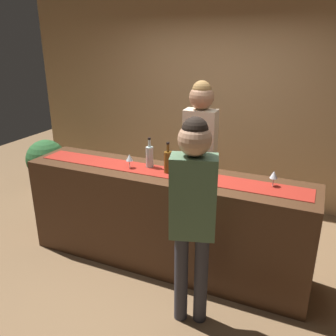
{
  "coord_description": "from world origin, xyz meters",
  "views": [
    {
      "loc": [
        1.3,
        -2.85,
        2.22
      ],
      "look_at": [
        0.04,
        0.0,
        1.06
      ],
      "focal_mm": 37.64,
      "sensor_mm": 36.0,
      "label": 1
    }
  ],
  "objects_px": {
    "wine_glass_mid_counter": "(274,175)",
    "customer_sipping": "(193,204)",
    "wine_bottle_amber": "(168,162)",
    "bartender": "(200,145)",
    "wine_bottle_clear": "(150,156)",
    "wine_glass_far_end": "(206,167)",
    "potted_plant_tall": "(47,163)",
    "wine_glass_near_customer": "(129,158)"
  },
  "relations": [
    {
      "from": "customer_sipping",
      "to": "wine_glass_mid_counter",
      "type": "bearing_deg",
      "value": 39.16
    },
    {
      "from": "customer_sipping",
      "to": "wine_glass_far_end",
      "type": "bearing_deg",
      "value": 83.24
    },
    {
      "from": "wine_bottle_clear",
      "to": "wine_glass_far_end",
      "type": "height_order",
      "value": "wine_bottle_clear"
    },
    {
      "from": "wine_glass_mid_counter",
      "to": "customer_sipping",
      "type": "height_order",
      "value": "customer_sipping"
    },
    {
      "from": "wine_glass_mid_counter",
      "to": "potted_plant_tall",
      "type": "xyz_separation_m",
      "value": [
        -3.29,
        0.8,
        -0.63
      ]
    },
    {
      "from": "wine_bottle_clear",
      "to": "wine_glass_far_end",
      "type": "xyz_separation_m",
      "value": [
        0.6,
        -0.05,
        -0.01
      ]
    },
    {
      "from": "wine_glass_far_end",
      "to": "potted_plant_tall",
      "type": "xyz_separation_m",
      "value": [
        -2.7,
        0.86,
        -0.63
      ]
    },
    {
      "from": "wine_glass_far_end",
      "to": "potted_plant_tall",
      "type": "distance_m",
      "value": 2.9
    },
    {
      "from": "potted_plant_tall",
      "to": "wine_glass_mid_counter",
      "type": "bearing_deg",
      "value": -13.75
    },
    {
      "from": "wine_glass_mid_counter",
      "to": "potted_plant_tall",
      "type": "distance_m",
      "value": 3.44
    },
    {
      "from": "wine_bottle_amber",
      "to": "potted_plant_tall",
      "type": "distance_m",
      "value": 2.57
    },
    {
      "from": "wine_bottle_amber",
      "to": "wine_glass_mid_counter",
      "type": "distance_m",
      "value": 0.96
    },
    {
      "from": "wine_bottle_clear",
      "to": "wine_bottle_amber",
      "type": "height_order",
      "value": "same"
    },
    {
      "from": "wine_glass_near_customer",
      "to": "bartender",
      "type": "distance_m",
      "value": 0.8
    },
    {
      "from": "wine_glass_near_customer",
      "to": "wine_bottle_clear",
      "type": "bearing_deg",
      "value": 31.69
    },
    {
      "from": "wine_bottle_clear",
      "to": "bartender",
      "type": "height_order",
      "value": "bartender"
    },
    {
      "from": "wine_glass_mid_counter",
      "to": "bartender",
      "type": "xyz_separation_m",
      "value": [
        -0.84,
        0.51,
        0.03
      ]
    },
    {
      "from": "wine_bottle_clear",
      "to": "wine_glass_far_end",
      "type": "bearing_deg",
      "value": -4.95
    },
    {
      "from": "wine_bottle_amber",
      "to": "wine_glass_mid_counter",
      "type": "relative_size",
      "value": 2.1
    },
    {
      "from": "wine_bottle_amber",
      "to": "bartender",
      "type": "xyz_separation_m",
      "value": [
        0.12,
        0.58,
        0.02
      ]
    },
    {
      "from": "wine_bottle_clear",
      "to": "wine_bottle_amber",
      "type": "xyz_separation_m",
      "value": [
        0.23,
        -0.07,
        0.0
      ]
    },
    {
      "from": "wine_glass_far_end",
      "to": "customer_sipping",
      "type": "xyz_separation_m",
      "value": [
        0.11,
        -0.65,
        -0.05
      ]
    },
    {
      "from": "wine_bottle_amber",
      "to": "bartender",
      "type": "relative_size",
      "value": 0.17
    },
    {
      "from": "wine_bottle_clear",
      "to": "wine_bottle_amber",
      "type": "relative_size",
      "value": 1.0
    },
    {
      "from": "wine_bottle_amber",
      "to": "potted_plant_tall",
      "type": "height_order",
      "value": "wine_bottle_amber"
    },
    {
      "from": "wine_bottle_clear",
      "to": "bartender",
      "type": "bearing_deg",
      "value": 56.05
    },
    {
      "from": "wine_bottle_clear",
      "to": "bartender",
      "type": "relative_size",
      "value": 0.17
    },
    {
      "from": "wine_glass_near_customer",
      "to": "customer_sipping",
      "type": "relative_size",
      "value": 0.08
    },
    {
      "from": "wine_glass_mid_counter",
      "to": "potted_plant_tall",
      "type": "height_order",
      "value": "wine_glass_mid_counter"
    },
    {
      "from": "wine_glass_mid_counter",
      "to": "potted_plant_tall",
      "type": "relative_size",
      "value": 0.17
    },
    {
      "from": "wine_glass_far_end",
      "to": "bartender",
      "type": "height_order",
      "value": "bartender"
    },
    {
      "from": "wine_bottle_amber",
      "to": "customer_sipping",
      "type": "height_order",
      "value": "customer_sipping"
    },
    {
      "from": "bartender",
      "to": "wine_glass_far_end",
      "type": "bearing_deg",
      "value": 111.39
    },
    {
      "from": "wine_bottle_amber",
      "to": "wine_glass_mid_counter",
      "type": "height_order",
      "value": "wine_bottle_amber"
    },
    {
      "from": "wine_glass_mid_counter",
      "to": "bartender",
      "type": "relative_size",
      "value": 0.08
    },
    {
      "from": "wine_bottle_clear",
      "to": "wine_glass_mid_counter",
      "type": "bearing_deg",
      "value": -0.06
    },
    {
      "from": "wine_glass_far_end",
      "to": "wine_glass_mid_counter",
      "type": "bearing_deg",
      "value": 4.9
    },
    {
      "from": "wine_bottle_clear",
      "to": "potted_plant_tall",
      "type": "bearing_deg",
      "value": 159.09
    },
    {
      "from": "wine_glass_near_customer",
      "to": "wine_glass_far_end",
      "type": "xyz_separation_m",
      "value": [
        0.76,
        0.05,
        0.0
      ]
    },
    {
      "from": "wine_bottle_amber",
      "to": "wine_bottle_clear",
      "type": "bearing_deg",
      "value": 162.59
    },
    {
      "from": "bartender",
      "to": "wine_glass_near_customer",
      "type": "bearing_deg",
      "value": 47.4
    },
    {
      "from": "wine_glass_near_customer",
      "to": "potted_plant_tall",
      "type": "xyz_separation_m",
      "value": [
        -1.94,
        0.91,
        -0.63
      ]
    }
  ]
}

